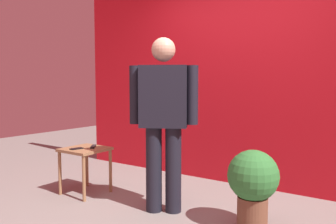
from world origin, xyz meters
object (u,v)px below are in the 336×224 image
object	(u,v)px
tv_remote	(93,147)
standing_person	(164,115)
side_table	(85,156)
potted_plant	(253,182)
cell_phone	(77,149)

from	to	relation	value
tv_remote	standing_person	bearing A→B (deg)	-39.41
side_table	potted_plant	xyz separation A→B (m)	(1.92, 0.17, -0.03)
potted_plant	tv_remote	bearing A→B (deg)	-177.38
cell_phone	potted_plant	world-z (taller)	potted_plant
standing_person	tv_remote	bearing A→B (deg)	178.82
side_table	tv_remote	world-z (taller)	tv_remote
tv_remote	potted_plant	size ratio (longest dim) A/B	0.25
tv_remote	side_table	bearing A→B (deg)	-158.34
standing_person	side_table	size ratio (longest dim) A/B	3.22
standing_person	side_table	xyz separation A→B (m)	(-1.05, -0.06, -0.51)
cell_phone	potted_plant	size ratio (longest dim) A/B	0.21
potted_plant	cell_phone	bearing A→B (deg)	-172.41
side_table	tv_remote	distance (m)	0.14
side_table	cell_phone	distance (m)	0.14
standing_person	side_table	world-z (taller)	standing_person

